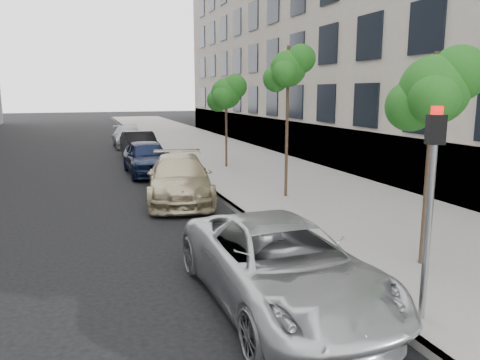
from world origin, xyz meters
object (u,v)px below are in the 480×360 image
tree_near (435,90)px  minivan (281,264)px  sedan_rear (128,137)px  tree_far (227,93)px  suv (180,179)px  tree_mid (289,69)px  sedan_blue (147,157)px  sedan_black (140,145)px  signal_pole (431,190)px

tree_near → minivan: bearing=-171.5°
minivan → sedan_rear: bearing=89.1°
tree_near → sedan_rear: bearing=98.1°
tree_far → suv: tree_far is taller
tree_far → suv: bearing=-121.8°
tree_near → tree_mid: tree_mid is taller
tree_far → suv: 6.88m
sedan_blue → suv: bearing=-87.7°
sedan_rear → sedan_black: bearing=-89.7°
sedan_rear → tree_far: bearing=-72.2°
sedan_black → signal_pole: bearing=-88.0°
suv → sedan_black: 10.20m
tree_mid → tree_far: size_ratio=1.17×
tree_near → tree_far: 13.00m
tree_far → sedan_black: tree_far is taller
sedan_black → tree_far: bearing=-58.4°
tree_mid → minivan: 8.51m
signal_pole → suv: bearing=119.3°
minivan → suv: size_ratio=1.02×
tree_mid → suv: tree_mid is taller
suv → sedan_black: size_ratio=1.15×
tree_mid → sedan_rear: 17.70m
sedan_black → sedan_rear: bearing=87.0°
tree_far → suv: size_ratio=0.83×
tree_near → sedan_black: 18.35m
signal_pole → tree_near: bearing=68.7°
minivan → sedan_rear: minivan is taller
suv → sedan_rear: 15.89m
minivan → sedan_black: bearing=89.1°
suv → sedan_blue: bearing=103.2°
tree_mid → signal_pole: (-1.61, -8.39, -2.08)m
minivan → sedan_black: (0.00, 18.32, 0.01)m
sedan_black → suv: bearing=-93.0°
signal_pole → suv: size_ratio=0.64×
signal_pole → sedan_rear: (-1.72, 25.40, -1.48)m
tree_mid → minivan: bearing=-115.4°
tree_mid → sedan_black: 12.31m
sedan_rear → suv: bearing=-89.7°
minivan → sedan_blue: (-0.31, 13.39, 0.03)m
tree_far → sedan_black: 6.46m
tree_near → sedan_rear: 23.92m
sedan_rear → signal_pole: bearing=-85.9°
tree_far → suv: (-3.33, -5.37, -2.71)m
tree_far → signal_pole: tree_far is taller
sedan_black → sedan_rear: size_ratio=0.96×
tree_near → minivan: size_ratio=0.83×
signal_pole → sedan_blue: (-2.03, 14.78, -1.40)m
tree_mid → signal_pole: 8.79m
minivan → sedan_black: sedan_black is taller
tree_near → minivan: tree_near is taller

